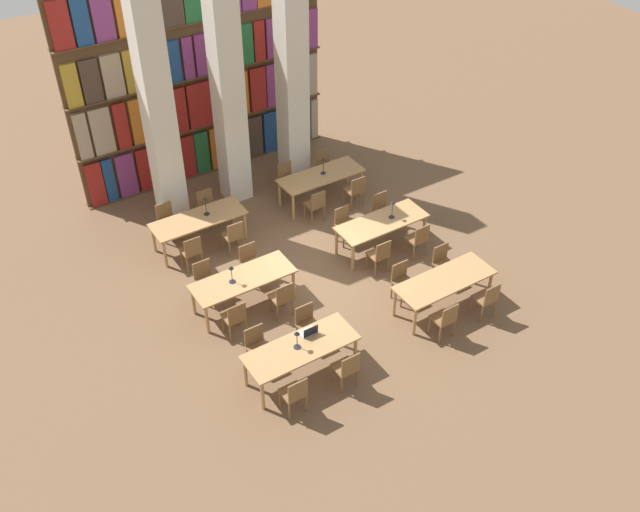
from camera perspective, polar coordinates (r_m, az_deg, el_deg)
name	(u,v)px	position (r m, az deg, el deg)	size (l,w,h in m)	color
ground_plane	(314,274)	(16.15, -0.46, -1.47)	(40.00, 40.00, 0.00)	brown
bookshelf_bank	(202,81)	(18.81, -9.40, 13.68)	(6.93, 0.35, 5.50)	brown
pillar_left	(157,108)	(16.78, -12.89, 11.50)	(0.63, 0.63, 6.00)	silver
pillar_center	(228,89)	(17.36, -7.41, 13.12)	(0.63, 0.63, 6.00)	silver
pillar_right	(292,72)	(18.10, -2.26, 14.51)	(0.63, 0.63, 6.00)	silver
reading_table_0	(301,350)	(13.49, -1.54, -7.50)	(2.21, 0.83, 0.77)	tan
chair_0	(295,393)	(13.04, -2.04, -10.93)	(0.42, 0.40, 0.90)	brown
chair_1	(257,346)	(13.88, -5.03, -7.18)	(0.42, 0.40, 0.90)	brown
chair_2	(347,368)	(13.45, 2.16, -8.94)	(0.42, 0.40, 0.90)	brown
chair_3	(307,324)	(14.26, -1.01, -5.44)	(0.42, 0.40, 0.90)	brown
desk_lamp_0	(297,337)	(13.22, -1.86, -6.47)	(0.14, 0.14, 0.42)	#232328
laptop	(309,332)	(13.65, -0.90, -6.07)	(0.32, 0.22, 0.21)	silver
reading_table_1	(444,282)	(15.11, 9.93, -2.10)	(2.21, 0.83, 0.77)	tan
chair_4	(445,319)	(14.58, 9.95, -4.97)	(0.42, 0.40, 0.90)	brown
chair_5	(402,280)	(15.33, 6.59, -1.96)	(0.42, 0.40, 0.90)	brown
chair_6	(487,298)	(15.21, 13.20, -3.32)	(0.42, 0.40, 0.90)	brown
chair_7	(443,262)	(15.93, 9.81, -0.51)	(0.42, 0.40, 0.90)	brown
reading_table_2	(243,281)	(15.01, -6.18, -1.99)	(2.21, 0.83, 0.77)	tan
chair_8	(235,317)	(14.49, -6.82, -4.88)	(0.42, 0.40, 0.90)	brown
chair_9	(205,279)	(15.46, -9.18, -1.83)	(0.42, 0.40, 0.90)	brown
chair_10	(282,297)	(14.85, -3.04, -3.33)	(0.42, 0.40, 0.90)	brown
chair_11	(250,262)	(15.79, -5.59, -0.45)	(0.42, 0.40, 0.90)	brown
desk_lamp_1	(231,271)	(14.70, -7.10, -1.23)	(0.14, 0.14, 0.42)	#232328
reading_table_3	(382,224)	(16.55, 4.94, 2.55)	(2.21, 0.83, 0.77)	tan
chair_12	(380,255)	(15.96, 4.79, 0.10)	(0.42, 0.40, 0.90)	brown
chair_13	(345,224)	(16.85, 1.98, 2.61)	(0.42, 0.40, 0.90)	brown
chair_14	(418,239)	(16.53, 7.85, 1.38)	(0.42, 0.40, 0.90)	brown
chair_15	(382,209)	(17.39, 4.98, 3.75)	(0.42, 0.40, 0.90)	brown
desk_lamp_2	(392,206)	(16.47, 5.82, 3.97)	(0.14, 0.14, 0.46)	#232328
reading_table_4	(198,221)	(16.84, -9.70, 2.78)	(2.21, 0.83, 0.77)	tan
chair_16	(192,251)	(16.28, -10.24, 0.42)	(0.42, 0.40, 0.90)	brown
chair_17	(167,220)	(17.35, -12.15, 2.84)	(0.42, 0.40, 0.90)	brown
chair_18	(234,235)	(16.60, -6.91, 1.65)	(0.42, 0.40, 0.90)	brown
chair_19	(208,206)	(17.64, -8.98, 3.96)	(0.42, 0.40, 0.90)	brown
desk_lamp_3	(205,203)	(16.69, -9.16, 4.24)	(0.14, 0.14, 0.49)	#232328
reading_table_5	(321,177)	(18.15, 0.07, 6.30)	(2.21, 0.83, 0.77)	tan
chair_20	(316,204)	(17.50, -0.34, 4.16)	(0.42, 0.40, 0.90)	brown
chair_21	(287,178)	(18.50, -2.67, 6.23)	(0.42, 0.40, 0.90)	brown
chair_22	(355,190)	(18.05, 2.84, 5.30)	(0.42, 0.40, 0.90)	brown
chair_23	(325,165)	(19.02, 0.42, 7.27)	(0.42, 0.40, 0.90)	brown
desk_lamp_4	(323,163)	(18.00, 0.26, 7.44)	(0.14, 0.14, 0.45)	#232328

